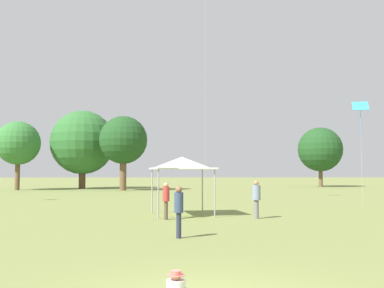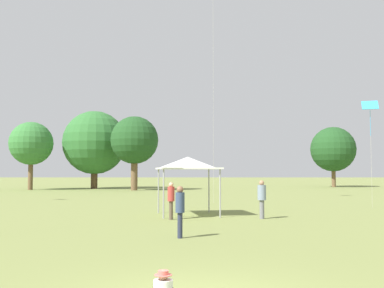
% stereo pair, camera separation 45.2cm
% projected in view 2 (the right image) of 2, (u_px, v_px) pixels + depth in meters
% --- Properties ---
extents(person_standing_0, '(0.33, 0.33, 1.71)m').
position_uv_depth(person_standing_0, '(180.00, 206.00, 14.77)').
color(person_standing_0, '#282D42').
rests_on(person_standing_0, ground).
extents(person_standing_1, '(0.55, 0.55, 1.77)m').
position_uv_depth(person_standing_1, '(262.00, 196.00, 20.74)').
color(person_standing_1, slate).
rests_on(person_standing_1, ground).
extents(person_standing_2, '(0.32, 0.32, 1.70)m').
position_uv_depth(person_standing_2, '(171.00, 197.00, 20.42)').
color(person_standing_2, brown).
rests_on(person_standing_2, ground).
extents(canopy_tent, '(3.47, 3.47, 2.91)m').
position_uv_depth(canopy_tent, '(188.00, 163.00, 22.49)').
color(canopy_tent, white).
rests_on(canopy_tent, ground).
extents(kite_2, '(1.13, 0.99, 6.55)m').
position_uv_depth(kite_2, '(370.00, 108.00, 27.46)').
color(kite_2, '#339EDB').
rests_on(kite_2, ground).
extents(distant_tree_0, '(6.20, 6.20, 8.35)m').
position_uv_depth(distant_tree_0, '(333.00, 149.00, 62.37)').
color(distant_tree_0, brown).
rests_on(distant_tree_0, ground).
extents(distant_tree_1, '(5.10, 5.10, 8.03)m').
position_uv_depth(distant_tree_1, '(31.00, 144.00, 53.08)').
color(distant_tree_1, brown).
rests_on(distant_tree_1, ground).
extents(distant_tree_2, '(7.96, 7.96, 9.78)m').
position_uv_depth(distant_tree_2, '(95.00, 143.00, 56.52)').
color(distant_tree_2, brown).
rests_on(distant_tree_2, ground).
extents(distant_tree_3, '(5.51, 5.51, 8.53)m').
position_uv_depth(distant_tree_3, '(134.00, 141.00, 51.72)').
color(distant_tree_3, brown).
rests_on(distant_tree_3, ground).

